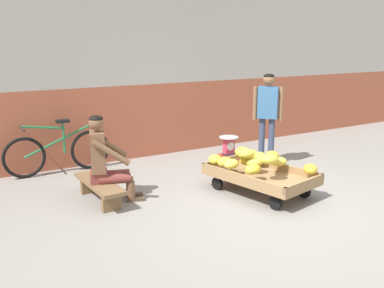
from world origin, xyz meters
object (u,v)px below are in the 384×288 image
Objects in this scene: banana_cart at (260,177)px; weighing_scale at (229,145)px; vendor_seated at (105,159)px; shopping_bag at (245,172)px; low_bench at (99,187)px; bicycle_near_left at (58,152)px; customer_adult at (268,109)px; plastic_crate at (228,164)px.

banana_cart is 1.02m from weighing_scale.
shopping_bag is (2.10, -0.23, -0.45)m from vendor_seated.
low_bench is 2.20m from shopping_bag.
shopping_bag is (2.18, -0.26, -0.08)m from low_bench.
bicycle_near_left is at bearing 142.55° from shopping_bag.
customer_adult reaches higher than vendor_seated.
plastic_crate is 1.16m from customer_adult.
plastic_crate is 0.22× the size of bicycle_near_left.
banana_cart reaches higher than low_bench.
bicycle_near_left is at bearing 98.22° from vendor_seated.
vendor_seated is 2.12m from plastic_crate.
plastic_crate is at bearing -31.06° from bicycle_near_left.
low_bench is 0.38m from vendor_seated.
plastic_crate is 1.20× the size of weighing_scale.
plastic_crate is at bearing 93.16° from shopping_bag.
low_bench is at bearing -176.36° from plastic_crate.
weighing_scale is (2.16, 0.14, 0.25)m from low_bench.
low_bench is at bearing 173.32° from shopping_bag.
bicycle_near_left is (-2.30, 1.38, 0.20)m from plastic_crate.
shopping_bag is (-0.81, -0.47, -0.83)m from customer_adult.
customer_adult is at bearing 5.34° from plastic_crate.
weighing_scale is at bearing -90.00° from plastic_crate.
customer_adult is 1.25m from shopping_bag.
plastic_crate is 0.30m from weighing_scale.
banana_cart is 0.63m from shopping_bag.
customer_adult is (1.01, 1.06, 0.71)m from banana_cart.
vendor_seated is at bearing -175.49° from plastic_crate.
customer_adult is (3.13, -1.31, 0.60)m from bicycle_near_left.
banana_cart is at bearing -133.55° from customer_adult.
banana_cart is 2.09m from vendor_seated.
plastic_crate is at bearing 90.00° from weighing_scale.
vendor_seated reaches higher than bicycle_near_left.
vendor_seated is at bearing 156.73° from banana_cart.
bicycle_near_left is (-2.12, 2.36, 0.11)m from banana_cart.
weighing_scale reaches higher than plastic_crate.
customer_adult reaches higher than bicycle_near_left.
weighing_scale is (-0.00, -0.00, 0.30)m from plastic_crate.
banana_cart reaches higher than plastic_crate.
low_bench is at bearing 156.97° from banana_cart.
vendor_seated is 2.08m from weighing_scale.
banana_cart is at bearing -48.07° from bicycle_near_left.
banana_cart is 1.38× the size of vendor_seated.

